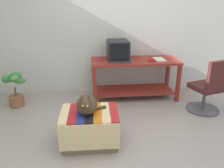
% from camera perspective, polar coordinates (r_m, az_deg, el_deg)
% --- Properties ---
extents(ground_plane, '(14.00, 14.00, 0.00)m').
position_cam_1_polar(ground_plane, '(2.78, 2.62, -16.93)').
color(ground_plane, '#9E9389').
extents(back_wall, '(8.00, 0.10, 2.60)m').
position_cam_1_polar(back_wall, '(4.27, -0.60, 15.24)').
color(back_wall, silver).
rests_on(back_wall, ground_plane).
extents(desk, '(1.57, 0.68, 0.72)m').
position_cam_1_polar(desk, '(4.04, 5.82, 3.16)').
color(desk, maroon).
rests_on(desk, ground_plane).
extents(tv_monitor, '(0.38, 0.50, 0.34)m').
position_cam_1_polar(tv_monitor, '(3.96, 1.53, 8.78)').
color(tv_monitor, black).
rests_on(tv_monitor, desk).
extents(keyboard, '(0.40, 0.15, 0.02)m').
position_cam_1_polar(keyboard, '(3.79, 2.04, 5.83)').
color(keyboard, '#333338').
rests_on(keyboard, desk).
extents(book, '(0.19, 0.28, 0.02)m').
position_cam_1_polar(book, '(4.04, 12.18, 6.29)').
color(book, white).
rests_on(book, desk).
extents(ottoman_with_blanket, '(0.70, 0.55, 0.43)m').
position_cam_1_polar(ottoman_with_blanket, '(2.81, -5.77, -11.18)').
color(ottoman_with_blanket, '#7A664C').
rests_on(ottoman_with_blanket, ground_plane).
extents(cat, '(0.37, 0.35, 0.29)m').
position_cam_1_polar(cat, '(2.62, -6.54, -5.35)').
color(cat, '#473323').
rests_on(cat, ottoman_with_blanket).
extents(potted_plant, '(0.38, 0.39, 0.60)m').
position_cam_1_polar(potted_plant, '(4.06, -23.81, -1.19)').
color(potted_plant, brown).
rests_on(potted_plant, ground_plane).
extents(office_chair, '(0.53, 0.53, 0.89)m').
position_cam_1_polar(office_chair, '(3.81, 23.77, -1.35)').
color(office_chair, '#4C4C51').
rests_on(office_chair, ground_plane).
extents(stapler, '(0.12, 0.07, 0.04)m').
position_cam_1_polar(stapler, '(3.89, 10.27, 6.02)').
color(stapler, '#A31E1E').
rests_on(stapler, desk).
extents(pen, '(0.11, 0.10, 0.01)m').
position_cam_1_polar(pen, '(4.07, 11.54, 6.34)').
color(pen, '#2351B2').
rests_on(pen, desk).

